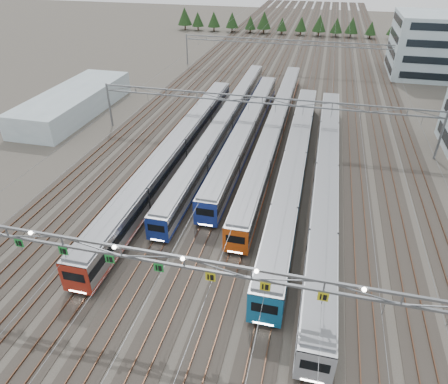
% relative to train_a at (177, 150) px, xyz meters
% --- Properties ---
extents(ground, '(400.00, 400.00, 0.00)m').
position_rel_train_a_xyz_m(ground, '(11.25, -28.91, -2.30)').
color(ground, '#47423A').
rests_on(ground, ground).
extents(track_bed, '(54.00, 260.00, 5.42)m').
position_rel_train_a_xyz_m(track_bed, '(11.25, 71.09, -0.81)').
color(track_bed, '#2D2823').
rests_on(track_bed, ground).
extents(train_a, '(3.14, 57.47, 4.10)m').
position_rel_train_a_xyz_m(train_a, '(0.00, 0.00, 0.00)').
color(train_a, black).
rests_on(train_a, ground).
extents(train_b, '(2.72, 65.23, 3.54)m').
position_rel_train_a_xyz_m(train_b, '(4.50, 13.15, -0.28)').
color(train_b, black).
rests_on(train_b, ground).
extents(train_c, '(2.97, 51.05, 3.87)m').
position_rel_train_a_xyz_m(train_c, '(9.00, 10.05, -0.12)').
color(train_c, black).
rests_on(train_c, ground).
extents(train_d, '(2.86, 65.13, 3.72)m').
position_rel_train_a_xyz_m(train_d, '(13.50, 13.14, -0.19)').
color(train_d, black).
rests_on(train_d, ground).
extents(train_e, '(3.16, 56.30, 4.13)m').
position_rel_train_a_xyz_m(train_e, '(18.00, -0.07, 0.02)').
color(train_e, black).
rests_on(train_e, ground).
extents(train_f, '(3.03, 60.33, 3.95)m').
position_rel_train_a_xyz_m(train_f, '(22.50, -2.53, -0.07)').
color(train_f, black).
rests_on(train_f, ground).
extents(gantry_near, '(56.36, 0.61, 8.08)m').
position_rel_train_a_xyz_m(gantry_near, '(11.20, -29.03, 4.79)').
color(gantry_near, slate).
rests_on(gantry_near, ground).
extents(gantry_mid, '(56.36, 0.36, 8.00)m').
position_rel_train_a_xyz_m(gantry_mid, '(11.25, 11.09, 4.09)').
color(gantry_mid, slate).
rests_on(gantry_mid, ground).
extents(gantry_far, '(56.36, 0.36, 8.00)m').
position_rel_train_a_xyz_m(gantry_far, '(11.25, 56.09, 4.09)').
color(gantry_far, slate).
rests_on(gantry_far, ground).
extents(depot_bldg_north, '(22.00, 18.00, 14.60)m').
position_rel_train_a_xyz_m(depot_bldg_north, '(47.68, 60.99, 5.00)').
color(depot_bldg_north, '#A4BAC4').
rests_on(depot_bldg_north, ground).
extents(west_shed, '(10.00, 30.00, 4.42)m').
position_rel_train_a_xyz_m(west_shed, '(-27.04, 15.40, -0.09)').
color(west_shed, '#A4BAC4').
rests_on(west_shed, ground).
extents(treeline, '(106.40, 5.60, 7.02)m').
position_rel_train_a_xyz_m(treeline, '(16.65, 103.84, 1.93)').
color(treeline, '#332114').
rests_on(treeline, ground).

